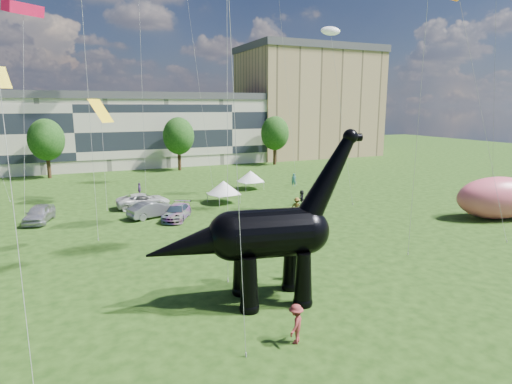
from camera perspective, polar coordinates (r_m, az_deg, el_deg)
name	(u,v)px	position (r m, az deg, el deg)	size (l,w,h in m)	color
ground	(278,319)	(22.98, 2.89, -16.53)	(220.00, 220.00, 0.00)	#16330C
terrace_row	(74,134)	(80.24, -23.12, 7.12)	(78.00, 11.00, 12.00)	beige
apartment_block	(308,105)	(96.57, 6.94, 11.49)	(28.00, 18.00, 22.00)	tan
tree_mid_left	(46,136)	(71.29, -26.22, 6.67)	(5.20, 5.20, 9.44)	#382314
tree_mid_right	(178,133)	(73.28, -10.30, 7.75)	(5.20, 5.20, 9.44)	#382314
tree_far_right	(275,131)	(79.46, 2.53, 8.19)	(5.20, 5.20, 9.44)	#382314
dinosaur_sculpture	(262,237)	(23.51, 0.82, -5.97)	(12.16, 4.25, 9.90)	black
car_silver	(39,214)	(45.01, -26.94, -2.60)	(1.95, 4.84, 1.65)	silver
car_grey	(152,209)	(43.16, -13.67, -2.27)	(1.67, 4.79, 1.58)	gray
car_white	(143,201)	(47.39, -14.80, -1.13)	(2.57, 5.58, 1.55)	silver
car_dark	(177,212)	(41.89, -10.51, -2.65)	(2.01, 4.95, 1.44)	#595960
gazebo_near	(224,187)	(48.06, -4.35, 0.61)	(4.24, 4.24, 2.52)	white
gazebo_far	(250,176)	(55.98, -0.74, 2.12)	(3.64, 3.64, 2.43)	white
inflatable_pink	(498,198)	(47.36, 29.54, -0.68)	(8.21, 4.10, 4.10)	#F55F77
visitors	(176,224)	(36.98, -10.57, -4.26)	(48.78, 37.19, 1.88)	brown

